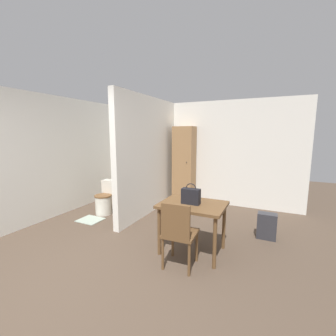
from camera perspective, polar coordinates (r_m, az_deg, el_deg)
ground_plane at (r=2.99m, az=-24.95°, el=-27.58°), size 16.00×16.00×0.00m
wall_back at (r=5.83m, az=5.83°, el=3.97°), size 5.30×0.12×2.50m
wall_left at (r=5.42m, az=-24.87°, el=2.83°), size 0.12×4.94×2.50m
partition_wall at (r=4.90m, az=-4.81°, el=3.07°), size 0.12×2.41×2.50m
dining_table at (r=3.32m, az=6.29°, el=-10.57°), size 0.92×0.69×0.74m
wooden_chair at (r=2.97m, az=2.72°, el=-15.97°), size 0.43×0.43×0.90m
toilet at (r=5.14m, az=-15.61°, el=-7.70°), size 0.37×0.52×0.70m
handbag at (r=3.24m, az=5.83°, el=-7.09°), size 0.26×0.12×0.30m
wooden_cabinet at (r=5.63m, az=4.12°, el=0.77°), size 0.50×0.41×1.90m
bath_mat at (r=4.91m, az=-19.11°, el=-12.34°), size 0.46×0.40×0.01m
space_heater at (r=4.18m, az=23.78°, el=-13.31°), size 0.30×0.19×0.43m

